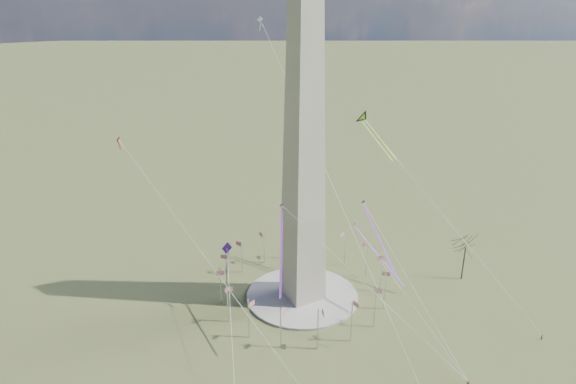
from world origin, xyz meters
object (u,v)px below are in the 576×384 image
washington_monument (304,156)px  kite_delta_black (365,120)px  person_east (542,337)px  tree_near (466,246)px

washington_monument → kite_delta_black: (29.97, 10.14, 4.70)m
person_east → kite_delta_black: size_ratio=0.10×
washington_monument → tree_near: bearing=-18.6°
washington_monument → person_east: (47.29, -52.97, -47.12)m
tree_near → kite_delta_black: size_ratio=1.05×
washington_monument → tree_near: size_ratio=5.66×
person_east → kite_delta_black: 83.47m
kite_delta_black → washington_monument: bearing=11.4°
person_east → washington_monument: bearing=-49.6°
tree_near → person_east: tree_near is taller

